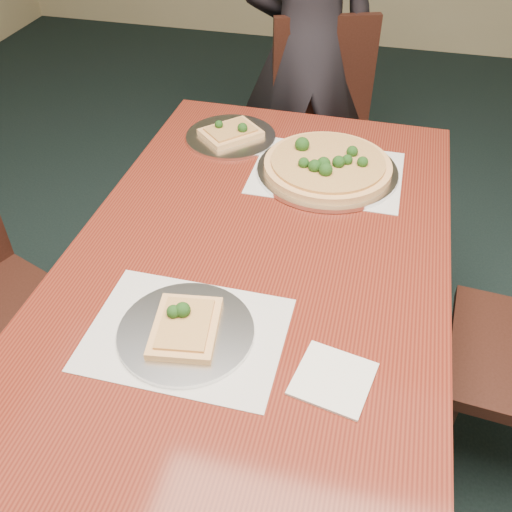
% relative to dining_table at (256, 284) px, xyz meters
% --- Properties ---
extents(dining_table, '(0.90, 1.50, 0.75)m').
position_rel_dining_table_xyz_m(dining_table, '(0.00, 0.00, 0.00)').
color(dining_table, '#551911').
rests_on(dining_table, ground).
extents(chair_far, '(0.54, 0.54, 0.91)m').
position_rel_dining_table_xyz_m(chair_far, '(0.01, 1.15, -0.14)').
color(chair_far, black).
rests_on(chair_far, ground).
extents(diner, '(0.64, 0.52, 1.53)m').
position_rel_dining_table_xyz_m(diner, '(-0.10, 1.27, 0.11)').
color(diner, black).
rests_on(diner, ground).
extents(placemat_main, '(0.42, 0.32, 0.00)m').
position_rel_dining_table_xyz_m(placemat_main, '(0.11, 0.40, 0.09)').
color(placemat_main, white).
rests_on(placemat_main, dining_table).
extents(placemat_near, '(0.40, 0.30, 0.00)m').
position_rel_dining_table_xyz_m(placemat_near, '(-0.08, -0.27, 0.09)').
color(placemat_near, white).
rests_on(placemat_near, dining_table).
extents(pizza_pan, '(0.40, 0.40, 0.07)m').
position_rel_dining_table_xyz_m(pizza_pan, '(0.11, 0.40, 0.11)').
color(pizza_pan, silver).
rests_on(pizza_pan, dining_table).
extents(slice_plate_near, '(0.28, 0.28, 0.06)m').
position_rel_dining_table_xyz_m(slice_plate_near, '(-0.08, -0.27, 0.11)').
color(slice_plate_near, silver).
rests_on(slice_plate_near, dining_table).
extents(slice_plate_far, '(0.28, 0.28, 0.06)m').
position_rel_dining_table_xyz_m(slice_plate_far, '(-0.21, 0.53, 0.10)').
color(slice_plate_far, silver).
rests_on(slice_plate_far, dining_table).
extents(napkin, '(0.16, 0.16, 0.01)m').
position_rel_dining_table_xyz_m(napkin, '(0.23, -0.31, 0.09)').
color(napkin, white).
rests_on(napkin, dining_table).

